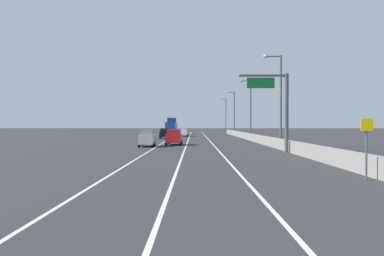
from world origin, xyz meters
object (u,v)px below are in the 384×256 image
object	(u,v)px
speed_advisory_sign	(367,144)
car_silver_2	(147,138)
lamp_post_right_third	(249,105)
lamp_post_right_fifth	(225,113)
car_white_3	(183,132)
overhead_sign_gantry	(279,103)
car_black_1	(165,133)
car_red_0	(174,137)
lamp_post_right_second	(279,95)
box_truck	(171,127)
lamp_post_right_fourth	(233,110)

from	to	relation	value
speed_advisory_sign	car_silver_2	distance (m)	30.19
lamp_post_right_third	lamp_post_right_fifth	size ratio (longest dim) A/B	1.00
lamp_post_right_third	car_white_3	distance (m)	19.05
overhead_sign_gantry	car_black_1	xyz separation A→B (m)	(-13.44, 34.50, -3.78)
lamp_post_right_third	car_black_1	world-z (taller)	lamp_post_right_third
car_red_0	lamp_post_right_second	bearing A→B (deg)	-24.63
car_black_1	car_silver_2	distance (m)	25.01
car_silver_2	box_truck	bearing A→B (deg)	89.87
lamp_post_right_second	lamp_post_right_fourth	distance (m)	49.19
car_red_0	box_truck	world-z (taller)	box_truck
lamp_post_right_third	car_silver_2	size ratio (longest dim) A/B	2.48
box_truck	lamp_post_right_fourth	bearing A→B (deg)	2.77
lamp_post_right_third	lamp_post_right_fourth	world-z (taller)	same
overhead_sign_gantry	car_white_3	size ratio (longest dim) A/B	1.67
car_red_0	car_white_3	bearing A→B (deg)	89.63
overhead_sign_gantry	lamp_post_right_second	bearing A→B (deg)	77.52
car_black_1	car_silver_2	world-z (taller)	car_silver_2
lamp_post_right_third	lamp_post_right_fourth	bearing A→B (deg)	90.79
lamp_post_right_fourth	car_black_1	xyz separation A→B (m)	(-14.97, -22.04, -5.13)
lamp_post_right_fifth	speed_advisory_sign	bearing A→B (deg)	-90.64
speed_advisory_sign	car_red_0	distance (m)	32.11
lamp_post_right_third	car_silver_2	world-z (taller)	lamp_post_right_third
lamp_post_right_second	box_truck	size ratio (longest dim) A/B	1.19
lamp_post_right_third	car_red_0	distance (m)	23.28
lamp_post_right_fifth	car_silver_2	world-z (taller)	lamp_post_right_fifth
car_red_0	box_truck	size ratio (longest dim) A/B	0.48
lamp_post_right_second	box_truck	world-z (taller)	lamp_post_right_second
lamp_post_right_fourth	overhead_sign_gantry	bearing A→B (deg)	-91.55
lamp_post_right_fifth	car_red_0	xyz separation A→B (m)	(-12.14, -68.18, -5.07)
speed_advisory_sign	lamp_post_right_second	xyz separation A→B (m)	(1.18, 24.54, 4.31)
car_silver_2	lamp_post_right_third	bearing A→B (deg)	55.33
lamp_post_right_fifth	lamp_post_right_third	bearing A→B (deg)	-89.61
speed_advisory_sign	box_truck	xyz separation A→B (m)	(-14.00, 73.00, 0.15)
car_red_0	car_black_1	bearing A→B (deg)	97.52
overhead_sign_gantry	lamp_post_right_third	bearing A→B (deg)	86.65
lamp_post_right_third	lamp_post_right_second	bearing A→B (deg)	-90.57
speed_advisory_sign	lamp_post_right_second	size ratio (longest dim) A/B	0.28
lamp_post_right_second	car_black_1	distance (m)	31.47
overhead_sign_gantry	car_white_3	world-z (taller)	overhead_sign_gantry
overhead_sign_gantry	box_truck	distance (m)	57.50
car_red_0	car_black_1	size ratio (longest dim) A/B	0.97
car_black_1	car_white_3	xyz separation A→B (m)	(3.06, 11.10, -0.00)
lamp_post_right_fourth	car_white_3	xyz separation A→B (m)	(-11.92, -10.94, -5.13)
car_red_0	car_white_3	xyz separation A→B (m)	(0.21, 32.64, -0.06)
car_silver_2	lamp_post_right_fifth	bearing A→B (deg)	78.02
lamp_post_right_second	car_white_3	size ratio (longest dim) A/B	2.37
speed_advisory_sign	car_white_3	world-z (taller)	speed_advisory_sign
car_white_3	car_silver_2	bearing A→B (deg)	-95.18
car_white_3	lamp_post_right_fifth	bearing A→B (deg)	71.45
speed_advisory_sign	car_silver_2	bearing A→B (deg)	117.86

